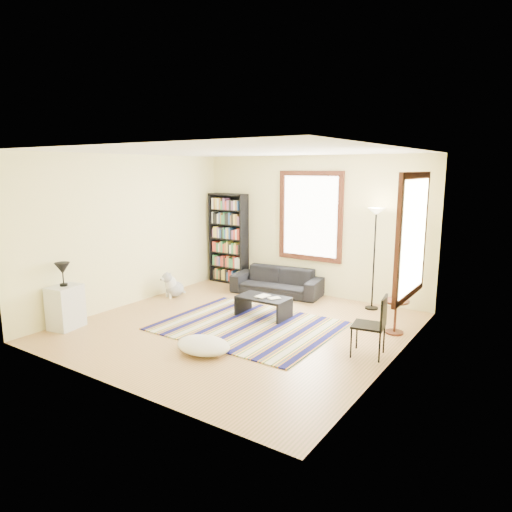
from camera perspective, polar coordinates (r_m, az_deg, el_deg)
The scene contains 21 objects.
floor at distance 7.56m, azimuth -2.13°, elevation -9.20°, with size 5.00×5.00×0.10m, color tan.
ceiling at distance 7.10m, azimuth -2.30°, elevation 13.35°, with size 5.00×5.00×0.10m, color white.
wall_back at distance 9.35m, azimuth 7.01°, elevation 3.78°, with size 5.00×0.10×2.80m, color beige.
wall_front at distance 5.38m, azimuth -18.39°, elevation -1.98°, with size 5.00×0.10×2.80m, color beige.
wall_left at distance 8.91m, azimuth -15.63°, elevation 3.11°, with size 0.10×5.00×2.80m, color beige.
wall_right at distance 6.08m, azimuth 17.65°, elevation -0.49°, with size 0.10×5.00×2.80m, color beige.
window_back at distance 9.26m, azimuth 6.81°, elevation 4.96°, with size 1.20×0.06×1.60m, color white.
window_right at distance 6.83m, azimuth 19.00°, elevation 2.34°, with size 0.06×1.20×1.60m, color white.
rug at distance 7.56m, azimuth -1.03°, elevation -8.71°, with size 2.74×2.19×0.02m, color #0D0D41.
sofa at distance 9.38m, azimuth 2.62°, elevation -3.17°, with size 0.72×1.84×0.54m, color black.
bookshelf at distance 10.24m, azimuth -3.45°, elevation 2.20°, with size 0.90×0.30×2.00m, color black.
coffee_table at distance 7.97m, azimuth 0.93°, elevation -6.37°, with size 0.90×0.50×0.36m, color black.
book_a at distance 7.97m, azimuth 0.33°, elevation -4.93°, with size 0.19×0.25×0.02m, color beige.
book_b at distance 7.88m, azimuth 2.05°, elevation -5.15°, with size 0.14×0.20×0.02m, color beige.
floor_cushion at distance 6.56m, azimuth -6.59°, elevation -11.03°, with size 0.82×0.61×0.20m, color beige.
floor_lamp at distance 8.50m, azimuth 14.53°, elevation -0.41°, with size 0.30×0.30×1.86m, color black, non-canonical shape.
side_table at distance 7.49m, azimuth 17.00°, elevation -7.28°, with size 0.40×0.40×0.54m, color #481A12.
folding_chair at distance 6.49m, azimuth 13.88°, elevation -8.45°, with size 0.42×0.40×0.86m, color black.
white_cabinet at distance 8.00m, azimuth -22.71°, elevation -5.90°, with size 0.38×0.50×0.70m, color silver.
table_lamp at distance 7.87m, azimuth -22.99°, elevation -2.13°, with size 0.24×0.24×0.38m, color black, non-canonical shape.
dog at distance 9.34m, azimuth -10.12°, elevation -3.48°, with size 0.36×0.51×0.51m, color #AEAEAE, non-canonical shape.
Camera 1 is at (4.17, -5.74, 2.55)m, focal length 32.00 mm.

